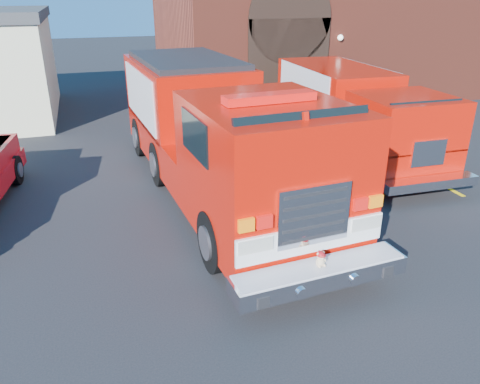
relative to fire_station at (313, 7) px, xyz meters
name	(u,v)px	position (x,y,z in m)	size (l,w,h in m)	color
ground	(224,224)	(-8.99, -13.98, -4.25)	(100.00, 100.00, 0.00)	black
parking_stripe_near	(427,177)	(-2.49, -12.98, -4.25)	(0.12, 3.00, 0.01)	yellow
parking_stripe_mid	(370,147)	(-2.49, -9.98, -4.25)	(0.12, 3.00, 0.01)	yellow
parking_stripe_far	(329,125)	(-2.49, -6.98, -4.25)	(0.12, 3.00, 0.01)	yellow
fire_station	(313,7)	(0.00, 0.00, 0.00)	(15.20, 10.20, 8.45)	maroon
fire_engine	(215,131)	(-8.67, -12.14, -2.55)	(3.60, 10.83, 3.29)	black
secondary_truck	(353,110)	(-3.50, -10.28, -2.80)	(2.86, 8.29, 2.66)	black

